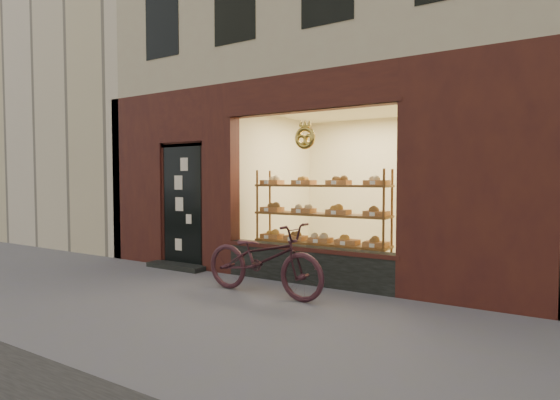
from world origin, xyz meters
The scene contains 4 objects.
ground centered at (0.00, 0.00, 0.00)m, with size 90.00×90.00×0.00m, color #5A5A5A.
neighbor_left centered at (-9.60, 5.50, 4.50)m, with size 12.00×7.00×9.00m, color beige.
display_shelf centered at (0.45, 2.55, 0.85)m, with size 2.20×0.45×1.70m.
bicycle centered at (0.24, 1.23, 0.49)m, with size 0.65×1.86×0.98m, color #371A22.
Camera 1 is at (3.44, -3.60, 1.54)m, focal length 28.00 mm.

